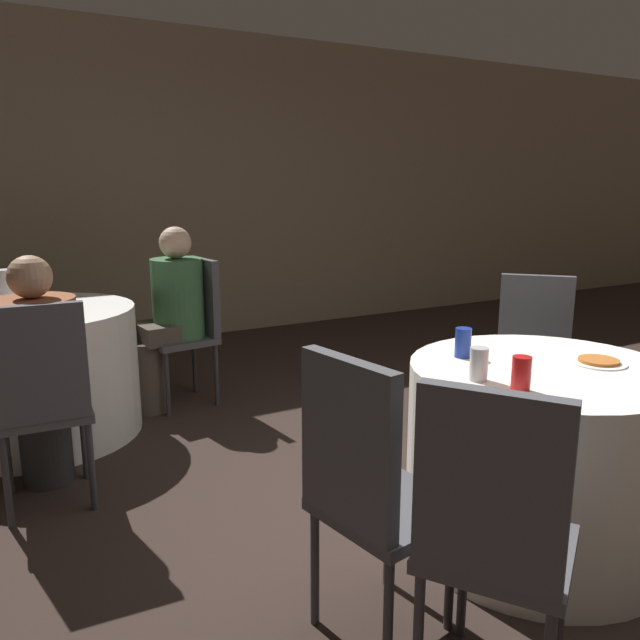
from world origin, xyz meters
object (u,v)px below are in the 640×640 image
object	(u,v)px
chair_far_east	(193,319)
soda_can_red	(521,374)
chair_near_southwest	(493,524)
soda_can_silver	(479,364)
table_far	(38,373)
chair_near_west	(368,479)
soda_can_blue	(463,343)
person_floral_shirt	(40,376)
pizza_plate_near	(599,362)
chair_far_south	(42,391)
table_near	(538,456)
bottle_far	(8,294)
chair_near_northeast	(534,350)
person_green_jacket	(169,318)

from	to	relation	value
chair_far_east	soda_can_red	world-z (taller)	chair_far_east
chair_near_southwest	soda_can_silver	distance (m)	0.72
table_far	soda_can_silver	distance (m)	2.59
chair_near_west	soda_can_blue	xyz separation A→B (m)	(0.74, 0.43, 0.24)
chair_near_west	person_floral_shirt	size ratio (longest dim) A/B	0.84
chair_near_west	pizza_plate_near	xyz separation A→B (m)	(1.15, 0.09, 0.19)
soda_can_red	soda_can_silver	world-z (taller)	same
chair_near_southwest	chair_far_south	bearing A→B (deg)	173.72
chair_near_southwest	soda_can_silver	world-z (taller)	chair_near_southwest
table_far	chair_near_southwest	world-z (taller)	chair_near_southwest
table_near	bottle_far	xyz separation A→B (m)	(-1.78, 1.99, 0.50)
chair_near_southwest	chair_far_south	xyz separation A→B (m)	(-0.94, 1.74, 0.00)
chair_near_northeast	person_green_jacket	world-z (taller)	person_green_jacket
pizza_plate_near	chair_near_southwest	bearing A→B (deg)	-154.96
chair_near_northeast	chair_far_south	xyz separation A→B (m)	(-2.39, 0.55, 0.00)
table_near	table_far	xyz separation A→B (m)	(-1.67, 2.18, -0.00)
pizza_plate_near	bottle_far	size ratio (longest dim) A/B	0.82
chair_far_east	soda_can_red	bearing A→B (deg)	-178.24
table_near	chair_near_southwest	distance (m)	0.96
chair_near_west	person_floral_shirt	xyz separation A→B (m)	(-0.78, 1.54, 0.02)
person_green_jacket	bottle_far	distance (m)	1.01
soda_can_blue	chair_near_west	bearing A→B (deg)	-149.98
chair_near_southwest	pizza_plate_near	world-z (taller)	chair_near_southwest
table_near	pizza_plate_near	xyz separation A→B (m)	(0.22, -0.07, 0.38)
person_floral_shirt	pizza_plate_near	distance (m)	2.41
soda_can_blue	bottle_far	size ratio (longest dim) A/B	0.47
chair_near_west	soda_can_blue	world-z (taller)	chair_near_west
chair_near_southwest	table_far	bearing A→B (deg)	163.47
soda_can_silver	soda_can_red	bearing A→B (deg)	-73.77
table_far	chair_near_southwest	distance (m)	2.87
soda_can_silver	soda_can_blue	size ratio (longest dim) A/B	1.00
soda_can_silver	person_green_jacket	bearing A→B (deg)	102.58
chair_near_west	table_near	bearing A→B (deg)	90.00
table_near	chair_far_east	bearing A→B (deg)	106.74
chair_near_southwest	soda_can_blue	xyz separation A→B (m)	(0.58, 0.80, 0.24)
table_far	chair_near_northeast	bearing A→B (deg)	-33.11
chair_near_west	person_green_jacket	size ratio (longest dim) A/B	0.82
table_near	person_floral_shirt	xyz separation A→B (m)	(-1.71, 1.37, 0.22)
chair_near_southwest	person_floral_shirt	xyz separation A→B (m)	(-0.93, 1.91, 0.02)
chair_near_southwest	soda_can_red	distance (m)	0.65
chair_near_west	soda_can_red	xyz separation A→B (m)	(0.62, 0.00, 0.24)
chair_near_west	soda_can_red	distance (m)	0.67
pizza_plate_near	soda_can_blue	world-z (taller)	soda_can_blue
chair_far_east	person_floral_shirt	size ratio (longest dim) A/B	0.84
chair_near_northeast	bottle_far	size ratio (longest dim) A/B	3.72
chair_far_south	person_floral_shirt	size ratio (longest dim) A/B	0.84
chair_far_east	person_green_jacket	world-z (taller)	person_green_jacket
table_far	table_near	bearing A→B (deg)	-52.68
chair_near_west	bottle_far	world-z (taller)	bottle_far
chair_far_south	soda_can_silver	xyz separation A→B (m)	(1.37, -1.21, 0.24)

